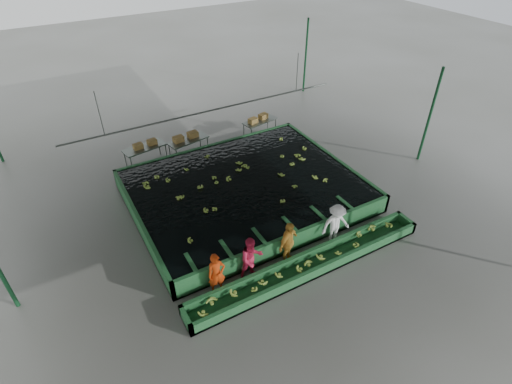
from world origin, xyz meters
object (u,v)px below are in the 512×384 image
worker_b (252,259)px  box_stack_left (145,146)px  worker_d (336,224)px  sorting_trough (310,265)px  packing_table_mid (189,147)px  box_stack_right (258,121)px  worker_a (217,274)px  packing_table_right (260,128)px  flotation_tank (245,190)px  box_stack_mid (186,139)px  packing_table_left (146,155)px  worker_c (288,243)px

worker_b → box_stack_left: 9.60m
worker_d → box_stack_left: bearing=127.2°
sorting_trough → packing_table_mid: bearing=94.7°
worker_d → box_stack_right: worker_d is taller
worker_a → packing_table_right: size_ratio=0.85×
worker_a → packing_table_mid: size_ratio=0.80×
packing_table_right → flotation_tank: bearing=-126.1°
flotation_tank → box_stack_left: (-3.00, 5.25, 0.54)m
box_stack_left → box_stack_right: (6.57, -0.19, -0.07)m
sorting_trough → packing_table_right: bearing=70.1°
worker_d → packing_table_right: 9.54m
box_stack_mid → worker_d: bearing=-73.9°
worker_b → box_stack_right: size_ratio=1.37×
packing_table_right → box_stack_left: box_stack_left is taller
flotation_tank → packing_table_mid: packing_table_mid is taller
flotation_tank → packing_table_mid: bearing=99.5°
packing_table_left → box_stack_left: size_ratio=1.77×
worker_c → packing_table_right: size_ratio=0.93×
worker_c → worker_d: size_ratio=1.04×
packing_table_mid → packing_table_right: bearing=1.9°
packing_table_left → box_stack_right: box_stack_right is taller
packing_table_right → worker_d: bearing=-101.6°
flotation_tank → packing_table_left: size_ratio=4.59×
box_stack_right → box_stack_mid: bearing=-178.7°
packing_table_mid → worker_d: bearing=-74.3°
packing_table_left → worker_d: bearing=-63.1°
box_stack_right → box_stack_left: bearing=178.3°
packing_table_mid → packing_table_right: size_ratio=1.06×
sorting_trough → box_stack_right: size_ratio=7.49×
worker_d → worker_a: bearing=-169.3°
flotation_tank → packing_table_left: packing_table_left is taller
sorting_trough → worker_a: worker_a is taller
packing_table_left → packing_table_right: (6.74, -0.19, -0.03)m
flotation_tank → packing_table_mid: (-0.82, 4.88, 0.04)m
worker_a → box_stack_mid: 9.60m
packing_table_mid → box_stack_right: 4.41m
worker_b → sorting_trough: bearing=-19.3°
packing_table_left → box_stack_left: 0.50m
worker_c → packing_table_mid: 9.20m
worker_a → box_stack_left: bearing=93.9°
flotation_tank → worker_a: worker_a is taller
flotation_tank → box_stack_mid: box_stack_mid is taller
worker_d → box_stack_right: 9.53m
box_stack_left → sorting_trough: bearing=-73.8°
flotation_tank → worker_d: size_ratio=5.51×
worker_c → worker_d: bearing=-24.2°
sorting_trough → worker_a: (-3.43, 0.80, 0.61)m
worker_b → packing_table_right: 10.96m
worker_d → box_stack_mid: (-2.67, 9.26, 0.07)m
worker_b → box_stack_mid: size_ratio=1.31×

